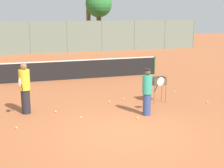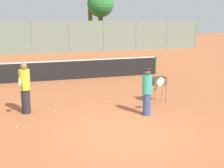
{
  "view_description": "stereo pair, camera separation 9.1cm",
  "coord_description": "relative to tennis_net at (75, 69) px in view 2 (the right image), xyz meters",
  "views": [
    {
      "loc": [
        -3.08,
        -8.37,
        3.6
      ],
      "look_at": [
        0.32,
        2.4,
        1.0
      ],
      "focal_mm": 50.0,
      "sensor_mm": 36.0,
      "label": 1
    },
    {
      "loc": [
        -3.0,
        -8.39,
        3.6
      ],
      "look_at": [
        0.32,
        2.4,
        1.0
      ],
      "focal_mm": 50.0,
      "sensor_mm": 36.0,
      "label": 2
    }
  ],
  "objects": [
    {
      "name": "tennis_ball_4",
      "position": [
        0.5,
        -4.98,
        -0.53
      ],
      "size": [
        0.07,
        0.07,
        0.07
      ],
      "primitive_type": "sphere",
      "color": "#D1E54C",
      "rests_on": "ground_plane"
    },
    {
      "name": "player_red_cap",
      "position": [
        1.33,
        -6.88,
        0.32
      ],
      "size": [
        0.9,
        0.35,
        1.69
      ],
      "rotation": [
        0.0,
        0.0,
        0.06
      ],
      "color": "#334C8C",
      "rests_on": "ground_plane"
    },
    {
      "name": "tennis_net",
      "position": [
        0.0,
        0.0,
        0.0
      ],
      "size": [
        9.77,
        0.1,
        1.07
      ],
      "color": "#26592D",
      "rests_on": "ground_plane"
    },
    {
      "name": "ball_cart",
      "position": [
        2.44,
        -5.48,
        0.24
      ],
      "size": [
        0.56,
        0.41,
        1.04
      ],
      "color": "brown",
      "rests_on": "ground_plane"
    },
    {
      "name": "back_fence",
      "position": [
        0.0,
        11.77,
        0.87
      ],
      "size": [
        29.62,
        0.08,
        2.86
      ],
      "color": "gray",
      "rests_on": "ground_plane"
    },
    {
      "name": "tennis_ball_2",
      "position": [
        0.85,
        -7.17,
        -0.53
      ],
      "size": [
        0.07,
        0.07,
        0.07
      ],
      "primitive_type": "sphere",
      "color": "#D1E54C",
      "rests_on": "ground_plane"
    },
    {
      "name": "tennis_ball_5",
      "position": [
        -1.77,
        -5.62,
        -0.53
      ],
      "size": [
        0.07,
        0.07,
        0.07
      ],
      "primitive_type": "sphere",
      "color": "#D1E54C",
      "rests_on": "ground_plane"
    },
    {
      "name": "player_white_outfit",
      "position": [
        -2.8,
        -5.4,
        0.4
      ],
      "size": [
        0.43,
        0.92,
        1.86
      ],
      "rotation": [
        0.0,
        0.0,
        4.41
      ],
      "color": "#26262D",
      "rests_on": "ground_plane"
    },
    {
      "name": "tennis_ball_3",
      "position": [
        -1.02,
        -6.56,
        -0.53
      ],
      "size": [
        0.07,
        0.07,
        0.07
      ],
      "primitive_type": "sphere",
      "color": "#D1E54C",
      "rests_on": "ground_plane"
    },
    {
      "name": "tennis_ball_0",
      "position": [
        4.3,
        -6.23,
        -0.53
      ],
      "size": [
        0.07,
        0.07,
        0.07
      ],
      "primitive_type": "sphere",
      "color": "#D1E54C",
      "rests_on": "ground_plane"
    },
    {
      "name": "tree_4",
      "position": [
        5.77,
        16.01,
        3.81
      ],
      "size": [
        2.78,
        2.78,
        5.87
      ],
      "color": "brown",
      "rests_on": "ground_plane"
    },
    {
      "name": "ground_plane",
      "position": [
        0.0,
        -8.32,
        -0.56
      ],
      "size": [
        80.0,
        80.0,
        0.0
      ],
      "primitive_type": "plane",
      "color": "#B26038"
    },
    {
      "name": "tennis_ball_1",
      "position": [
        -3.17,
        -6.9,
        -0.53
      ],
      "size": [
        0.07,
        0.07,
        0.07
      ],
      "primitive_type": "sphere",
      "color": "#D1E54C",
      "rests_on": "ground_plane"
    },
    {
      "name": "tennis_ball_8",
      "position": [
        3.89,
        -4.22,
        -0.53
      ],
      "size": [
        0.07,
        0.07,
        0.07
      ],
      "primitive_type": "sphere",
      "color": "#D1E54C",
      "rests_on": "ground_plane"
    },
    {
      "name": "tennis_ball_6",
      "position": [
        1.2,
        -4.69,
        -0.53
      ],
      "size": [
        0.07,
        0.07,
        0.07
      ],
      "primitive_type": "sphere",
      "color": "#D1E54C",
      "rests_on": "ground_plane"
    }
  ]
}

